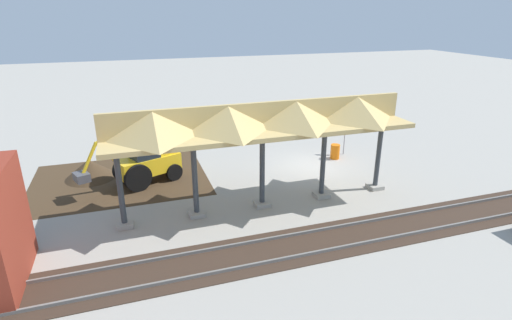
% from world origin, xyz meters
% --- Properties ---
extents(ground_plane, '(120.00, 120.00, 0.00)m').
position_xyz_m(ground_plane, '(0.00, 0.00, 0.00)').
color(ground_plane, '#9E998E').
extents(dirt_work_zone, '(9.04, 7.00, 0.01)m').
position_xyz_m(dirt_work_zone, '(10.71, -1.47, 0.00)').
color(dirt_work_zone, '#42301E').
rests_on(dirt_work_zone, ground).
extents(platform_canopy, '(13.46, 3.20, 4.90)m').
position_xyz_m(platform_canopy, '(4.45, 3.84, 4.15)').
color(platform_canopy, '#9E998E').
rests_on(platform_canopy, ground).
extents(rail_tracks, '(60.00, 2.58, 0.15)m').
position_xyz_m(rail_tracks, '(0.00, 7.54, 0.03)').
color(rail_tracks, slate).
rests_on(rail_tracks, ground).
extents(stop_sign, '(0.63, 0.48, 2.11)m').
position_xyz_m(stop_sign, '(-2.83, -1.32, 1.51)').
color(stop_sign, gray).
rests_on(stop_sign, ground).
extents(backhoe, '(5.31, 3.10, 2.82)m').
position_xyz_m(backhoe, '(9.33, -0.64, 1.26)').
color(backhoe, yellow).
rests_on(backhoe, ground).
extents(dirt_mound, '(5.35, 5.35, 2.11)m').
position_xyz_m(dirt_mound, '(12.23, -2.24, 0.00)').
color(dirt_mound, '#42301E').
rests_on(dirt_mound, ground).
extents(traffic_barrel, '(0.56, 0.56, 0.90)m').
position_xyz_m(traffic_barrel, '(-1.89, -0.75, 0.45)').
color(traffic_barrel, orange).
rests_on(traffic_barrel, ground).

